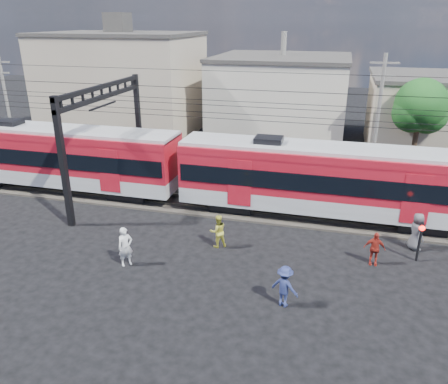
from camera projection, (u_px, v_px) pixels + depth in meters
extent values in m
plane|color=black|center=(235.00, 288.00, 18.29)|extent=(120.00, 120.00, 0.00)
cube|color=#2D2823|center=(267.00, 211.00, 25.44)|extent=(70.00, 3.40, 0.12)
cube|color=#59544C|center=(265.00, 214.00, 24.72)|extent=(70.00, 0.12, 0.12)
cube|color=#59544C|center=(269.00, 204.00, 26.07)|extent=(70.00, 0.12, 0.12)
cube|color=black|center=(133.00, 192.00, 27.38)|extent=(2.40, 2.20, 0.70)
cube|color=#97999E|center=(59.00, 173.00, 28.30)|extent=(16.00, 3.00, 0.90)
cube|color=maroon|center=(56.00, 149.00, 27.69)|extent=(16.00, 3.00, 2.40)
cube|color=black|center=(56.00, 152.00, 27.78)|extent=(15.68, 3.08, 0.95)
cube|color=#97999E|center=(53.00, 129.00, 27.22)|extent=(16.00, 2.60, 0.25)
cube|color=black|center=(234.00, 203.00, 25.81)|extent=(2.40, 2.20, 0.70)
cube|color=black|center=(420.00, 222.00, 23.36)|extent=(2.40, 2.20, 0.70)
cube|color=#97999E|center=(323.00, 199.00, 24.29)|extent=(16.00, 3.00, 0.90)
cube|color=maroon|center=(326.00, 171.00, 23.67)|extent=(16.00, 3.00, 2.40)
cube|color=black|center=(326.00, 175.00, 23.77)|extent=(15.68, 3.08, 0.95)
cube|color=#97999E|center=(328.00, 149.00, 23.21)|extent=(16.00, 2.60, 0.25)
cube|color=black|center=(63.00, 164.00, 22.52)|extent=(0.30, 0.30, 7.00)
cube|color=black|center=(139.00, 126.00, 30.59)|extent=(0.30, 0.30, 7.00)
cube|color=black|center=(101.00, 87.00, 25.33)|extent=(0.25, 9.30, 0.25)
cube|color=black|center=(102.00, 97.00, 25.55)|extent=(0.25, 9.30, 0.25)
cylinder|color=black|center=(269.00, 121.00, 22.79)|extent=(70.00, 0.03, 0.03)
cylinder|color=black|center=(273.00, 116.00, 24.05)|extent=(70.00, 0.03, 0.03)
cylinder|color=black|center=(269.00, 108.00, 22.53)|extent=(70.00, 0.03, 0.03)
cylinder|color=black|center=(273.00, 103.00, 23.79)|extent=(70.00, 0.03, 0.03)
cylinder|color=black|center=(260.00, 90.00, 19.54)|extent=(70.00, 0.03, 0.03)
cylinder|color=black|center=(282.00, 73.00, 25.82)|extent=(70.00, 0.03, 0.03)
cube|color=#A08E7A|center=(123.00, 85.00, 42.21)|extent=(14.00, 10.00, 9.00)
cube|color=#3F3D3A|center=(119.00, 34.00, 40.48)|extent=(14.28, 10.20, 0.30)
cube|color=#BEB6A6|center=(281.00, 97.00, 41.69)|extent=(12.00, 12.00, 7.00)
cube|color=#3F3D3A|center=(283.00, 57.00, 40.33)|extent=(12.24, 12.24, 0.30)
cylinder|color=slate|center=(377.00, 120.00, 28.73)|extent=(0.24, 0.24, 8.50)
cube|color=slate|center=(385.00, 63.00, 27.37)|extent=(1.80, 0.12, 0.12)
cube|color=slate|center=(383.00, 76.00, 27.67)|extent=(1.40, 0.12, 0.12)
cylinder|color=slate|center=(8.00, 106.00, 34.62)|extent=(0.24, 0.24, 8.00)
cube|color=slate|center=(1.00, 73.00, 33.65)|extent=(1.40, 0.12, 0.12)
cylinder|color=#382619|center=(414.00, 145.00, 31.56)|extent=(0.36, 0.36, 3.92)
sphere|color=#134416|center=(421.00, 104.00, 30.46)|extent=(3.64, 3.64, 3.64)
sphere|color=#134416|center=(428.00, 114.00, 30.85)|extent=(2.80, 2.80, 2.80)
imported|color=silver|center=(125.00, 247.00, 19.69)|extent=(0.79, 0.79, 1.85)
imported|color=gold|center=(218.00, 231.00, 21.30)|extent=(1.04, 0.98, 1.69)
imported|color=navy|center=(285.00, 286.00, 16.88)|extent=(1.27, 0.98, 1.73)
imported|color=maroon|center=(374.00, 249.00, 19.77)|extent=(0.95, 0.41, 1.61)
imported|color=#48494D|center=(417.00, 232.00, 21.02)|extent=(0.95, 1.10, 1.90)
cylinder|color=black|center=(419.00, 244.00, 20.02)|extent=(0.12, 0.12, 1.75)
sphere|color=#FF140C|center=(422.00, 228.00, 19.71)|extent=(0.27, 0.27, 0.27)
cube|color=black|center=(422.00, 228.00, 19.71)|extent=(0.24, 0.06, 0.34)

